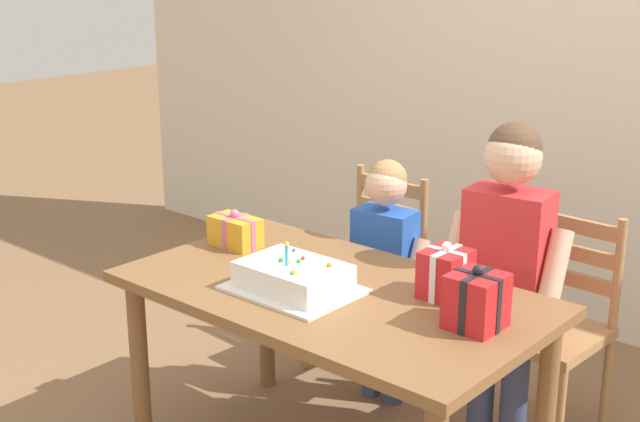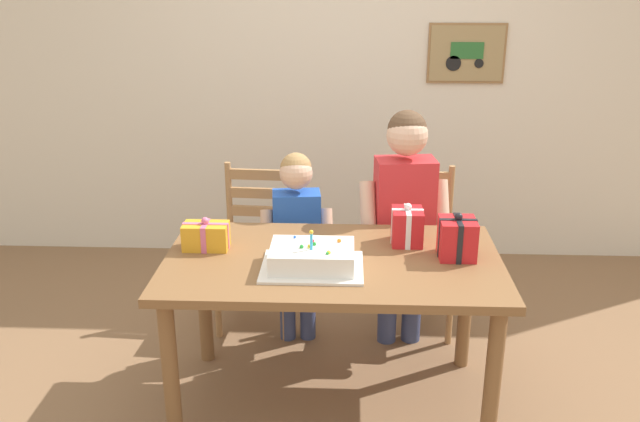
{
  "view_description": "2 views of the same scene",
  "coord_description": "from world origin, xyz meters",
  "px_view_note": "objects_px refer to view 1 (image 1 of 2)",
  "views": [
    {
      "loc": [
        1.84,
        -2.19,
        1.91
      ],
      "look_at": [
        -0.09,
        0.03,
        1.02
      ],
      "focal_mm": 48.81,
      "sensor_mm": 36.0,
      "label": 1
    },
    {
      "loc": [
        0.06,
        -2.78,
        2.0
      ],
      "look_at": [
        -0.06,
        0.04,
        0.97
      ],
      "focal_mm": 38.13,
      "sensor_mm": 36.0,
      "label": 2
    }
  ],
  "objects_px": {
    "gift_box_beside_cake": "(235,231)",
    "gift_box_corner_small": "(476,301)",
    "gift_box_red_large": "(446,274)",
    "chair_left": "(369,272)",
    "child_younger": "(384,258)",
    "chair_right": "(550,326)",
    "dining_table": "(332,314)",
    "child_older": "(506,257)",
    "birthday_cake": "(293,278)"
  },
  "relations": [
    {
      "from": "dining_table",
      "to": "child_younger",
      "type": "distance_m",
      "value": 0.62
    },
    {
      "from": "birthday_cake",
      "to": "chair_right",
      "type": "height_order",
      "value": "birthday_cake"
    },
    {
      "from": "gift_box_red_large",
      "to": "child_younger",
      "type": "distance_m",
      "value": 0.7
    },
    {
      "from": "child_younger",
      "to": "gift_box_beside_cake",
      "type": "bearing_deg",
      "value": -127.64
    },
    {
      "from": "child_older",
      "to": "child_younger",
      "type": "relative_size",
      "value": 1.21
    },
    {
      "from": "birthday_cake",
      "to": "chair_right",
      "type": "bearing_deg",
      "value": 59.26
    },
    {
      "from": "dining_table",
      "to": "gift_box_red_large",
      "type": "bearing_deg",
      "value": 29.53
    },
    {
      "from": "birthday_cake",
      "to": "chair_right",
      "type": "relative_size",
      "value": 0.48
    },
    {
      "from": "gift_box_corner_small",
      "to": "gift_box_red_large",
      "type": "bearing_deg",
      "value": 144.58
    },
    {
      "from": "dining_table",
      "to": "chair_right",
      "type": "xyz_separation_m",
      "value": [
        0.46,
        0.8,
        -0.19
      ]
    },
    {
      "from": "chair_left",
      "to": "child_older",
      "type": "bearing_deg",
      "value": -15.02
    },
    {
      "from": "birthday_cake",
      "to": "gift_box_corner_small",
      "type": "distance_m",
      "value": 0.66
    },
    {
      "from": "gift_box_red_large",
      "to": "gift_box_corner_small",
      "type": "distance_m",
      "value": 0.26
    },
    {
      "from": "chair_left",
      "to": "birthday_cake",
      "type": "bearing_deg",
      "value": -68.17
    },
    {
      "from": "dining_table",
      "to": "gift_box_corner_small",
      "type": "xyz_separation_m",
      "value": [
        0.55,
        0.04,
        0.19
      ]
    },
    {
      "from": "gift_box_corner_small",
      "to": "chair_right",
      "type": "xyz_separation_m",
      "value": [
        -0.1,
        0.76,
        -0.38
      ]
    },
    {
      "from": "birthday_cake",
      "to": "child_younger",
      "type": "xyz_separation_m",
      "value": [
        -0.12,
        0.7,
        -0.15
      ]
    },
    {
      "from": "dining_table",
      "to": "gift_box_beside_cake",
      "type": "height_order",
      "value": "gift_box_beside_cake"
    },
    {
      "from": "gift_box_beside_cake",
      "to": "birthday_cake",
      "type": "bearing_deg",
      "value": -21.93
    },
    {
      "from": "birthday_cake",
      "to": "chair_right",
      "type": "xyz_separation_m",
      "value": [
        0.54,
        0.91,
        -0.34
      ]
    },
    {
      "from": "gift_box_red_large",
      "to": "child_older",
      "type": "relative_size",
      "value": 0.15
    },
    {
      "from": "chair_right",
      "to": "child_younger",
      "type": "xyz_separation_m",
      "value": [
        -0.66,
        -0.22,
        0.19
      ]
    },
    {
      "from": "birthday_cake",
      "to": "child_older",
      "type": "distance_m",
      "value": 0.83
    },
    {
      "from": "dining_table",
      "to": "chair_left",
      "type": "relative_size",
      "value": 1.64
    },
    {
      "from": "gift_box_beside_cake",
      "to": "chair_right",
      "type": "xyz_separation_m",
      "value": [
        1.04,
        0.71,
        -0.35
      ]
    },
    {
      "from": "dining_table",
      "to": "birthday_cake",
      "type": "distance_m",
      "value": 0.2
    },
    {
      "from": "birthday_cake",
      "to": "child_older",
      "type": "height_order",
      "value": "child_older"
    },
    {
      "from": "gift_box_beside_cake",
      "to": "child_older",
      "type": "bearing_deg",
      "value": 27.5
    },
    {
      "from": "chair_left",
      "to": "child_older",
      "type": "xyz_separation_m",
      "value": [
        0.81,
        -0.22,
        0.33
      ]
    },
    {
      "from": "gift_box_beside_cake",
      "to": "child_younger",
      "type": "xyz_separation_m",
      "value": [
        0.38,
        0.49,
        -0.16
      ]
    },
    {
      "from": "dining_table",
      "to": "gift_box_beside_cake",
      "type": "relative_size",
      "value": 7.13
    },
    {
      "from": "chair_right",
      "to": "gift_box_beside_cake",
      "type": "bearing_deg",
      "value": -145.74
    },
    {
      "from": "gift_box_corner_small",
      "to": "chair_right",
      "type": "bearing_deg",
      "value": 97.3
    },
    {
      "from": "dining_table",
      "to": "child_younger",
      "type": "bearing_deg",
      "value": 109.41
    },
    {
      "from": "dining_table",
      "to": "gift_box_corner_small",
      "type": "distance_m",
      "value": 0.59
    },
    {
      "from": "child_older",
      "to": "child_younger",
      "type": "xyz_separation_m",
      "value": [
        -0.57,
        0.0,
        -0.14
      ]
    },
    {
      "from": "gift_box_red_large",
      "to": "child_older",
      "type": "distance_m",
      "value": 0.39
    },
    {
      "from": "gift_box_corner_small",
      "to": "chair_left",
      "type": "xyz_separation_m",
      "value": [
        -1.01,
        0.76,
        -0.38
      ]
    },
    {
      "from": "chair_right",
      "to": "child_younger",
      "type": "distance_m",
      "value": 0.72
    },
    {
      "from": "gift_box_red_large",
      "to": "chair_left",
      "type": "distance_m",
      "value": 1.07
    },
    {
      "from": "chair_left",
      "to": "chair_right",
      "type": "height_order",
      "value": "same"
    },
    {
      "from": "gift_box_beside_cake",
      "to": "gift_box_corner_small",
      "type": "height_order",
      "value": "gift_box_corner_small"
    },
    {
      "from": "gift_box_red_large",
      "to": "gift_box_beside_cake",
      "type": "distance_m",
      "value": 0.94
    },
    {
      "from": "child_older",
      "to": "child_younger",
      "type": "distance_m",
      "value": 0.58
    },
    {
      "from": "chair_left",
      "to": "child_younger",
      "type": "height_order",
      "value": "child_younger"
    },
    {
      "from": "chair_left",
      "to": "chair_right",
      "type": "xyz_separation_m",
      "value": [
        0.91,
        0.0,
        0.0
      ]
    },
    {
      "from": "gift_box_red_large",
      "to": "gift_box_beside_cake",
      "type": "xyz_separation_m",
      "value": [
        -0.93,
        -0.1,
        -0.02
      ]
    },
    {
      "from": "dining_table",
      "to": "child_older",
      "type": "xyz_separation_m",
      "value": [
        0.36,
        0.59,
        0.14
      ]
    },
    {
      "from": "chair_right",
      "to": "gift_box_corner_small",
      "type": "bearing_deg",
      "value": -82.7
    },
    {
      "from": "birthday_cake",
      "to": "chair_right",
      "type": "distance_m",
      "value": 1.11
    }
  ]
}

